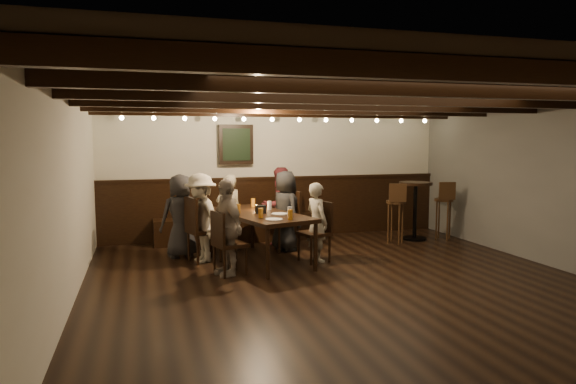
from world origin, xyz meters
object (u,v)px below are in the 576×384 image
object	(u,v)px
chair_right_near	(284,232)
bar_stool_right	(443,218)
chair_right_far	(315,243)
person_bench_centre	(229,212)
person_bench_left	(181,216)
person_right_near	(285,211)
person_left_far	(227,227)
person_right_far	(317,222)
person_left_near	(201,218)
chair_left_far	(229,255)
person_bench_right	(279,206)
chair_left_near	(203,242)
bar_stool_left	(395,221)
high_top_table	(415,202)
dining_table	(259,217)

from	to	relation	value
chair_right_near	bar_stool_right	distance (m)	3.07
chair_right_far	person_bench_centre	bearing A→B (deg)	25.61
person_bench_left	person_right_near	bearing A→B (deg)	164.74
person_bench_centre	person_left_far	xyz separation A→B (m)	(-0.30, -1.65, 0.03)
chair_right_far	person_left_far	bearing A→B (deg)	90.00
person_right_far	person_left_near	bearing A→B (deg)	59.04
chair_left_far	person_bench_right	size ratio (longest dim) A/B	0.65
person_left_near	person_right_far	size ratio (longest dim) A/B	1.12
person_bench_right	person_left_near	distance (m)	1.71
chair_left_near	person_left_near	size ratio (longest dim) A/B	0.73
chair_right_near	bar_stool_left	xyz separation A→B (m)	(2.07, 0.02, 0.10)
bar_stool_right	person_bench_right	bearing A→B (deg)	-174.94
chair_right_near	person_right_near	distance (m)	0.36
person_left_near	high_top_table	size ratio (longest dim) A/B	1.26
chair_right_near	bar_stool_right	xyz separation A→B (m)	(3.07, 0.07, 0.10)
person_left_near	bar_stool_right	distance (m)	4.51
chair_left_near	person_left_near	world-z (taller)	person_left_near
chair_right_far	person_bench_left	world-z (taller)	person_bench_left
high_top_table	bar_stool_left	size ratio (longest dim) A/B	0.99
person_left_far	person_right_far	xyz separation A→B (m)	(1.44, 0.42, -0.06)
bar_stool_right	person_bench_left	bearing A→B (deg)	-166.09
chair_left_near	chair_right_far	size ratio (longest dim) A/B	1.09
dining_table	high_top_table	distance (m)	3.25
chair_left_far	high_top_table	world-z (taller)	high_top_table
person_right_far	dining_table	bearing A→B (deg)	59.04
chair_right_far	bar_stool_left	bearing A→B (deg)	-80.20
chair_left_near	bar_stool_left	world-z (taller)	bar_stool_left
chair_right_far	person_left_far	xyz separation A→B (m)	(-1.41, -0.41, 0.38)
chair_left_far	person_right_far	bearing A→B (deg)	90.00
dining_table	bar_stool_right	xyz separation A→B (m)	(3.63, 0.70, -0.28)
chair_right_far	bar_stool_left	world-z (taller)	bar_stool_left
chair_right_near	chair_right_far	world-z (taller)	chair_right_near
person_bench_right	person_right_near	bearing A→B (deg)	71.57
person_bench_right	bar_stool_right	xyz separation A→B (m)	(3.02, -0.41, -0.28)
chair_right_near	high_top_table	size ratio (longest dim) A/B	0.93
person_right_far	bar_stool_left	distance (m)	2.00
high_top_table	bar_stool_right	size ratio (longest dim) A/B	0.99
person_right_near	bar_stool_right	bearing A→B (deg)	-105.00
chair_left_far	bar_stool_left	bearing A→B (deg)	95.73
person_bench_centre	person_right_far	xyz separation A→B (m)	(1.14, -1.23, -0.03)
person_bench_left	bar_stool_left	world-z (taller)	person_bench_left
person_bench_right	person_right_far	size ratio (longest dim) A/B	1.14
person_bench_right	bar_stool_right	world-z (taller)	person_bench_right
person_bench_right	person_bench_centre	bearing A→B (deg)	-9.46
person_bench_left	person_bench_centre	bearing A→B (deg)	-170.54
chair_left_near	person_left_far	xyz separation A→B (m)	(0.22, -0.87, 0.36)
person_bench_left	bar_stool_right	world-z (taller)	person_bench_left
person_bench_centre	person_left_far	world-z (taller)	person_left_far
person_bench_left	person_bench_right	xyz separation A→B (m)	(1.73, 0.50, 0.03)
dining_table	person_bench_right	size ratio (longest dim) A/B	1.58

